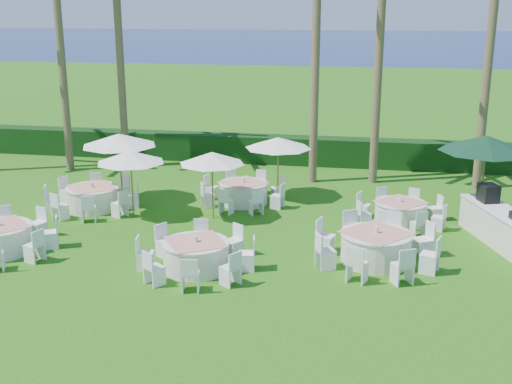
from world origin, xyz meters
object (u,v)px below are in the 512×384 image
umbrella_a (130,157)px  umbrella_c (119,140)px  banquet_table_a (0,238)px  banquet_table_f (400,212)px  umbrella_d (278,143)px  banquet_table_d (93,197)px  banquet_table_c (376,247)px  umbrella_green (486,144)px  buffet_table (507,230)px  umbrella_b (212,158)px  banquet_table_e (244,192)px  banquet_table_b (196,255)px

umbrella_a → umbrella_c: bearing=123.0°
banquet_table_a → banquet_table_f: (11.21, 4.58, -0.04)m
banquet_table_f → umbrella_d: bearing=153.2°
banquet_table_f → banquet_table_d: bearing=-178.2°
banquet_table_c → umbrella_green: size_ratio=1.14×
banquet_table_c → buffet_table: size_ratio=0.76×
umbrella_a → umbrella_green: (11.17, 1.25, 0.60)m
banquet_table_a → umbrella_b: 6.76m
umbrella_green → banquet_table_e: bearing=173.8°
banquet_table_d → umbrella_green: (12.82, 0.74, 2.21)m
banquet_table_f → banquet_table_b: bearing=-138.5°
umbrella_a → umbrella_b: (2.65, 0.28, 0.00)m
banquet_table_a → umbrella_d: 9.81m
umbrella_b → umbrella_green: 8.59m
banquet_table_b → banquet_table_d: bearing=137.6°
umbrella_a → umbrella_green: bearing=6.4°
banquet_table_f → umbrella_d: (-4.28, 2.16, 1.66)m
banquet_table_c → banquet_table_a: bearing=-173.7°
banquet_table_a → banquet_table_b: size_ratio=1.00×
banquet_table_a → banquet_table_f: 12.11m
banquet_table_a → umbrella_a: bearing=55.8°
banquet_table_d → umbrella_c: (0.67, 1.02, 1.83)m
banquet_table_d → umbrella_a: bearing=-17.0°
banquet_table_a → umbrella_green: bearing=20.0°
banquet_table_f → buffet_table: (2.95, -1.64, 0.16)m
banquet_table_e → umbrella_c: umbrella_c is taller
umbrella_b → banquet_table_c: bearing=-28.7°
umbrella_b → umbrella_c: (-3.64, 1.24, 0.21)m
umbrella_green → buffet_table: (0.45, -2.05, -2.08)m
banquet_table_f → banquet_table_c: bearing=-102.5°
banquet_table_b → umbrella_b: size_ratio=1.40×
umbrella_a → umbrella_c: 1.83m
banquet_table_b → umbrella_c: size_ratio=1.19×
umbrella_d → banquet_table_c: bearing=-57.9°
banquet_table_e → umbrella_c: 4.71m
umbrella_b → banquet_table_e: bearing=70.1°
banquet_table_e → banquet_table_f: banquet_table_e is taller
umbrella_a → umbrella_d: bearing=34.3°
banquet_table_a → umbrella_green: umbrella_green is taller
umbrella_c → buffet_table: bearing=-10.4°
banquet_table_a → banquet_table_d: bearing=78.2°
umbrella_green → banquet_table_d: bearing=-176.7°
umbrella_c → buffet_table: umbrella_c is taller
banquet_table_a → umbrella_a: 4.80m
banquet_table_c → banquet_table_d: size_ratio=1.09×
banquet_table_c → banquet_table_d: 10.05m
umbrella_a → umbrella_c: (-0.99, 1.52, 0.22)m
banquet_table_e → banquet_table_f: bearing=-13.2°
banquet_table_c → banquet_table_e: size_ratio=1.11×
banquet_table_e → banquet_table_d: bearing=-162.2°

